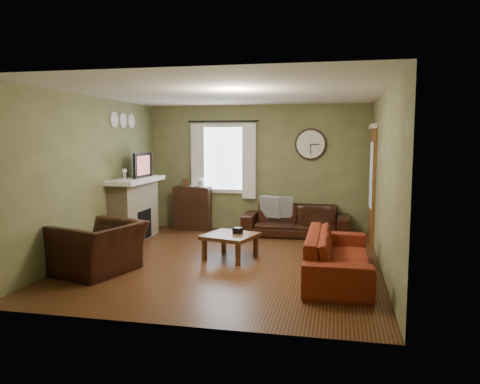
% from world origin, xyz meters
% --- Properties ---
extents(floor, '(4.60, 5.20, 0.00)m').
position_xyz_m(floor, '(0.00, 0.00, 0.00)').
color(floor, '#492814').
rests_on(floor, ground).
extents(ceiling, '(4.60, 5.20, 0.00)m').
position_xyz_m(ceiling, '(0.00, 0.00, 2.60)').
color(ceiling, white).
rests_on(ceiling, ground).
extents(wall_left, '(0.00, 5.20, 2.60)m').
position_xyz_m(wall_left, '(-2.30, 0.00, 1.30)').
color(wall_left, olive).
rests_on(wall_left, ground).
extents(wall_right, '(0.00, 5.20, 2.60)m').
position_xyz_m(wall_right, '(2.30, 0.00, 1.30)').
color(wall_right, olive).
rests_on(wall_right, ground).
extents(wall_back, '(4.60, 0.00, 2.60)m').
position_xyz_m(wall_back, '(0.00, 2.60, 1.30)').
color(wall_back, olive).
rests_on(wall_back, ground).
extents(wall_front, '(4.60, 0.00, 2.60)m').
position_xyz_m(wall_front, '(0.00, -2.60, 1.30)').
color(wall_front, olive).
rests_on(wall_front, ground).
extents(fireplace, '(0.40, 1.40, 1.10)m').
position_xyz_m(fireplace, '(-2.10, 1.15, 0.55)').
color(fireplace, tan).
rests_on(fireplace, floor).
extents(firebox, '(0.04, 0.60, 0.55)m').
position_xyz_m(firebox, '(-1.91, 1.15, 0.30)').
color(firebox, black).
rests_on(firebox, fireplace).
extents(mantel, '(0.58, 1.60, 0.08)m').
position_xyz_m(mantel, '(-2.07, 1.15, 1.14)').
color(mantel, white).
rests_on(mantel, fireplace).
extents(tv, '(0.08, 0.60, 0.35)m').
position_xyz_m(tv, '(-2.05, 1.30, 1.35)').
color(tv, black).
rests_on(tv, mantel).
extents(tv_screen, '(0.02, 0.62, 0.36)m').
position_xyz_m(tv_screen, '(-1.97, 1.30, 1.41)').
color(tv_screen, '#994C3F').
rests_on(tv_screen, mantel).
extents(medallion_left, '(0.28, 0.28, 0.03)m').
position_xyz_m(medallion_left, '(-2.28, 0.80, 2.25)').
color(medallion_left, white).
rests_on(medallion_left, wall_left).
extents(medallion_mid, '(0.28, 0.28, 0.03)m').
position_xyz_m(medallion_mid, '(-2.28, 1.15, 2.25)').
color(medallion_mid, white).
rests_on(medallion_mid, wall_left).
extents(medallion_right, '(0.28, 0.28, 0.03)m').
position_xyz_m(medallion_right, '(-2.28, 1.50, 2.25)').
color(medallion_right, white).
rests_on(medallion_right, wall_left).
extents(window_pane, '(1.00, 0.02, 1.30)m').
position_xyz_m(window_pane, '(-0.70, 2.58, 1.50)').
color(window_pane, silver).
rests_on(window_pane, wall_back).
extents(curtain_rod, '(0.03, 0.03, 1.50)m').
position_xyz_m(curtain_rod, '(-0.70, 2.48, 2.27)').
color(curtain_rod, black).
rests_on(curtain_rod, wall_back).
extents(curtain_left, '(0.28, 0.04, 1.55)m').
position_xyz_m(curtain_left, '(-1.25, 2.48, 1.45)').
color(curtain_left, white).
rests_on(curtain_left, wall_back).
extents(curtain_right, '(0.28, 0.04, 1.55)m').
position_xyz_m(curtain_right, '(-0.15, 2.48, 1.45)').
color(curtain_right, white).
rests_on(curtain_right, wall_back).
extents(wall_clock, '(0.64, 0.06, 0.64)m').
position_xyz_m(wall_clock, '(1.10, 2.55, 1.80)').
color(wall_clock, white).
rests_on(wall_clock, wall_back).
extents(door, '(0.05, 0.90, 2.10)m').
position_xyz_m(door, '(2.27, 1.85, 1.05)').
color(door, brown).
rests_on(door, floor).
extents(bookshelf, '(0.76, 0.32, 0.91)m').
position_xyz_m(bookshelf, '(-1.34, 2.36, 0.45)').
color(bookshelf, black).
rests_on(bookshelf, floor).
extents(book, '(0.26, 0.26, 0.02)m').
position_xyz_m(book, '(-1.39, 2.35, 0.96)').
color(book, '#513118').
rests_on(book, bookshelf).
extents(sofa_brown, '(2.07, 0.81, 0.61)m').
position_xyz_m(sofa_brown, '(0.86, 2.16, 0.30)').
color(sofa_brown, black).
rests_on(sofa_brown, floor).
extents(pillow_left, '(0.43, 0.21, 0.41)m').
position_xyz_m(pillow_left, '(0.57, 2.25, 0.55)').
color(pillow_left, gray).
rests_on(pillow_left, sofa_brown).
extents(pillow_right, '(0.45, 0.25, 0.43)m').
position_xyz_m(pillow_right, '(0.34, 2.26, 0.55)').
color(pillow_right, gray).
rests_on(pillow_right, sofa_brown).
extents(sofa_red, '(0.85, 2.17, 0.63)m').
position_xyz_m(sofa_red, '(1.68, -0.56, 0.32)').
color(sofa_red, maroon).
rests_on(sofa_red, floor).
extents(armchair, '(1.25, 1.34, 0.72)m').
position_xyz_m(armchair, '(-1.66, -1.01, 0.36)').
color(armchair, black).
rests_on(armchair, floor).
extents(coffee_table, '(0.93, 0.93, 0.40)m').
position_xyz_m(coffee_table, '(-0.00, 0.14, 0.20)').
color(coffee_table, '#513118').
rests_on(coffee_table, floor).
extents(tissue_box, '(0.16, 0.16, 0.10)m').
position_xyz_m(tissue_box, '(0.10, 0.21, 0.40)').
color(tissue_box, black).
rests_on(tissue_box, coffee_table).
extents(wine_glass_a, '(0.07, 0.07, 0.19)m').
position_xyz_m(wine_glass_a, '(-2.05, 0.65, 1.28)').
color(wine_glass_a, white).
rests_on(wine_glass_a, mantel).
extents(wine_glass_b, '(0.07, 0.07, 0.19)m').
position_xyz_m(wine_glass_b, '(-2.05, 0.71, 1.28)').
color(wine_glass_b, white).
rests_on(wine_glass_b, mantel).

